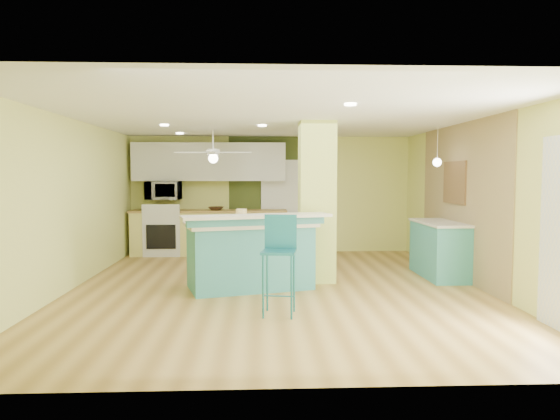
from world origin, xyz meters
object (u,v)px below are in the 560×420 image
(peninsula, at_px, (250,253))
(fruit_bowl, at_px, (216,208))
(bar_stool, at_px, (280,248))
(side_counter, at_px, (439,249))
(canister, at_px, (241,215))

(peninsula, xyz_separation_m, fruit_bowl, (-0.76, 3.13, 0.46))
(bar_stool, xyz_separation_m, side_counter, (2.71, 2.07, -0.34))
(side_counter, distance_m, canister, 3.31)
(side_counter, bearing_deg, peninsula, -167.19)
(bar_stool, height_order, fruit_bowl, bar_stool)
(side_counter, bearing_deg, canister, -172.03)
(fruit_bowl, height_order, canister, canister)
(peninsula, distance_m, fruit_bowl, 3.25)
(side_counter, relative_size, fruit_bowl, 4.77)
(peninsula, relative_size, canister, 11.88)
(side_counter, xyz_separation_m, canister, (-3.23, -0.45, 0.61))
(bar_stool, relative_size, side_counter, 0.84)
(bar_stool, distance_m, canister, 1.72)
(peninsula, bearing_deg, side_counter, -2.94)
(bar_stool, height_order, side_counter, bar_stool)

